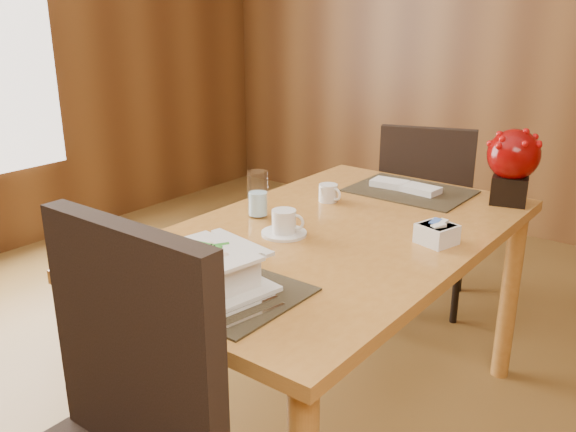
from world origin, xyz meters
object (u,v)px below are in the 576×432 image
Objects in this scene: soup_setting at (207,272)px; far_chair at (425,208)px; creamer_jug at (328,193)px; water_glass at (258,194)px; sugar_caddy at (437,234)px; coffee_cup at (284,224)px; bread_plate at (104,268)px; dining_table at (332,258)px; berry_decor at (513,162)px.

far_chair is (-0.14, 1.59, -0.28)m from soup_setting.
far_chair is (0.04, 0.77, -0.25)m from creamer_jug.
soup_setting is at bearing -62.10° from water_glass.
water_glass reaches higher than creamer_jug.
soup_setting is 0.60m from water_glass.
sugar_caddy is 0.11× the size of far_chair.
coffee_cup is 0.57m from bread_plate.
creamer_jug is (-0.09, 0.38, -0.00)m from coffee_cup.
far_chair is at bearing 97.95° from dining_table.
far_chair reaches higher than sugar_caddy.
soup_setting is 1.27m from berry_decor.
sugar_caddy is at bearing -6.78° from creamer_jug.
soup_setting is 0.84m from creamer_jug.
water_glass is 1.11m from far_chair.
creamer_jug reaches higher than dining_table.
creamer_jug is at bearing -143.90° from berry_decor.
coffee_cup reaches higher than dining_table.
far_chair reaches higher than coffee_cup.
berry_decor is at bearing 45.88° from creamer_jug.
dining_table is 0.36m from sugar_caddy.
coffee_cup is 0.39m from creamer_jug.
soup_setting reaches higher than creamer_jug.
coffee_cup is at bearing 112.62° from soup_setting.
creamer_jug is 0.91m from bread_plate.
bread_plate is (-0.14, -0.90, -0.03)m from creamer_jug.
far_chair is (-0.14, 1.02, -0.12)m from dining_table.
berry_decor is 0.73m from far_chair.
sugar_caddy is (0.32, 0.10, 0.13)m from dining_table.
sugar_caddy reaches higher than bread_plate.
sugar_caddy is (0.32, 0.67, -0.02)m from soup_setting.
soup_setting is 0.45m from coffee_cup.
water_glass is (-0.28, -0.04, 0.18)m from dining_table.
creamer_jug is at bearing 126.73° from dining_table.
soup_setting is 1.62m from far_chair.
far_chair is at bearing 96.47° from creamer_jug.
water_glass is at bearing -166.75° from sugar_caddy.
water_glass is 0.94m from berry_decor.
dining_table is 0.78m from berry_decor.
coffee_cup is at bearing 72.82° from far_chair.
sugar_caddy is at bearing 97.27° from far_chair.
dining_table is at bearing 63.21° from bread_plate.
bread_plate reaches higher than dining_table.
water_glass reaches higher than bread_plate.
coffee_cup is 0.16× the size of far_chair.
water_glass is at bearing 63.18° from far_chair.
bread_plate is at bearing -113.53° from coffee_cup.
far_chair is (0.19, 1.67, -0.23)m from bread_plate.
sugar_caddy is (0.42, 0.23, -0.00)m from coffee_cup.
soup_setting is at bearing 13.91° from bread_plate.
water_glass is at bearing -132.89° from berry_decor.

